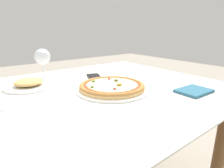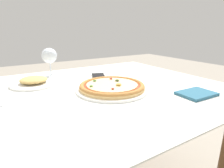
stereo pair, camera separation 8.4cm
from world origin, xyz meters
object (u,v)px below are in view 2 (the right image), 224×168
object	(u,v)px
pizza_plate	(112,87)
wine_glass_far_right	(49,56)
side_plate	(34,82)
cell_phone	(99,77)
dining_table	(87,107)

from	to	relation	value
pizza_plate	wine_glass_far_right	xyz separation A→B (m)	(-0.16, 0.42, 0.10)
pizza_plate	side_plate	xyz separation A→B (m)	(-0.28, 0.28, -0.00)
pizza_plate	cell_phone	xyz separation A→B (m)	(0.06, 0.24, -0.01)
wine_glass_far_right	cell_phone	size ratio (longest dim) A/B	1.03
dining_table	pizza_plate	bearing A→B (deg)	-32.16
pizza_plate	side_plate	bearing A→B (deg)	135.25
cell_phone	pizza_plate	bearing A→B (deg)	-103.65
wine_glass_far_right	cell_phone	distance (m)	0.31
dining_table	cell_phone	size ratio (longest dim) A/B	8.19
dining_table	cell_phone	distance (m)	0.25
dining_table	wine_glass_far_right	xyz separation A→B (m)	(-0.07, 0.36, 0.20)
dining_table	side_plate	distance (m)	0.30
wine_glass_far_right	cell_phone	bearing A→B (deg)	-38.96
pizza_plate	wine_glass_far_right	world-z (taller)	wine_glass_far_right
pizza_plate	wine_glass_far_right	distance (m)	0.46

